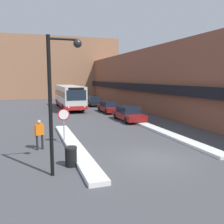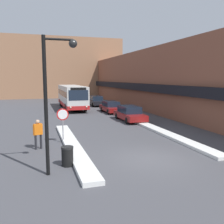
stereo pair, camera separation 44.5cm
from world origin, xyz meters
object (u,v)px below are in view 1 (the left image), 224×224
Objects in this scene: parked_car_front at (128,113)px; stop_sign at (64,118)px; parked_car_middle at (109,107)px; trash_bin at (71,156)px; city_bus at (69,96)px; street_lamp at (57,90)px; parked_car_back at (93,101)px; pedestrian at (39,132)px.

stop_sign is at bearing -137.20° from parked_car_front.
parked_car_middle reaches higher than trash_bin.
city_bus is 23.00m from trash_bin.
city_bus is 24.03m from street_lamp.
parked_car_middle is 7.68m from parked_car_back.
city_bus reaches higher than trash_bin.
trash_bin is (-7.48, -25.07, -0.27)m from parked_car_back.
parked_car_back reaches higher than trash_bin.
street_lamp reaches higher than parked_car_middle.
parked_car_middle is 16.52m from pedestrian.
city_bus is 2.42× the size of parked_car_middle.
street_lamp reaches higher than city_bus.
parked_car_back is at bearing 53.05° from pedestrian.
stop_sign is at bearing 86.42° from trash_bin.
parked_car_middle is at bearing -52.83° from city_bus.
trash_bin is at bearing -98.64° from city_bus.
parked_car_front is 1.04× the size of parked_car_middle.
trash_bin is at bearing 53.68° from street_lamp.
parked_car_middle is at bearing 60.97° from stop_sign.
parked_car_front is at bearing 42.80° from stop_sign.
trash_bin is at bearing -113.28° from parked_car_middle.
pedestrian reaches higher than trash_bin.
parked_car_back is (-0.00, 14.00, 0.02)m from parked_car_front.
parked_car_back is 2.40× the size of pedestrian.
street_lamp is (-4.11, -23.60, 1.99)m from city_bus.
city_bus is 1.91× the size of street_lamp.
street_lamp is 6.25× the size of trash_bin.
trash_bin is (-3.45, -22.71, -1.24)m from city_bus.
parked_car_front is at bearing 55.96° from trash_bin.
street_lamp is (-0.93, -5.29, 2.07)m from stop_sign.
trash_bin is (1.29, -3.40, -0.59)m from pedestrian.
parked_car_middle is 0.79× the size of street_lamp.
parked_car_back is 27.37m from street_lamp.
street_lamp reaches higher than stop_sign.
pedestrian is at bearing -138.82° from parked_car_front.
street_lamp is at bearing -107.40° from parked_car_back.
parked_car_middle is 20.24m from street_lamp.
parked_car_middle is 2.07× the size of stop_sign.
street_lamp is at bearing -99.96° from stop_sign.
city_bus is 11.91× the size of trash_bin.
pedestrian is (-4.74, -19.30, -0.66)m from city_bus.
parked_car_front is 13.37m from trash_bin.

